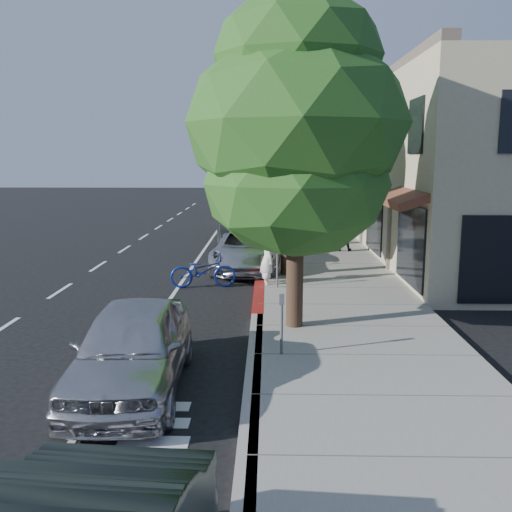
{
  "coord_description": "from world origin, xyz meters",
  "views": [
    {
      "loc": [
        0.28,
        -15.13,
        4.15
      ],
      "look_at": [
        -0.07,
        0.72,
        1.35
      ],
      "focal_mm": 40.0,
      "sensor_mm": 36.0,
      "label": 1
    }
  ],
  "objects_px": {
    "street_tree_0": "(297,129)",
    "dark_suv_far": "(258,205)",
    "street_tree_2": "(283,141)",
    "cyclist": "(268,258)",
    "street_tree_3": "(280,150)",
    "pedestrian": "(341,228)",
    "near_car_a": "(132,348)",
    "silver_suv": "(247,250)",
    "street_tree_1": "(288,136)",
    "street_tree_4": "(279,148)",
    "street_tree_5": "(277,146)",
    "bicycle": "(203,271)",
    "dark_sedan": "(239,233)",
    "white_pickup": "(249,210)"
  },
  "relations": [
    {
      "from": "street_tree_4",
      "to": "street_tree_5",
      "type": "xyz_separation_m",
      "value": [
        -0.0,
        6.0,
        0.23
      ]
    },
    {
      "from": "pedestrian",
      "to": "street_tree_1",
      "type": "bearing_deg",
      "value": 64.45
    },
    {
      "from": "street_tree_0",
      "to": "street_tree_5",
      "type": "height_order",
      "value": "street_tree_5"
    },
    {
      "from": "near_car_a",
      "to": "silver_suv",
      "type": "bearing_deg",
      "value": 79.31
    },
    {
      "from": "street_tree_1",
      "to": "dark_sedan",
      "type": "bearing_deg",
      "value": 109.77
    },
    {
      "from": "street_tree_4",
      "to": "silver_suv",
      "type": "bearing_deg",
      "value": -94.85
    },
    {
      "from": "street_tree_1",
      "to": "dark_suv_far",
      "type": "bearing_deg",
      "value": 93.79
    },
    {
      "from": "street_tree_0",
      "to": "dark_suv_far",
      "type": "relative_size",
      "value": 1.8
    },
    {
      "from": "street_tree_1",
      "to": "street_tree_4",
      "type": "relative_size",
      "value": 1.0
    },
    {
      "from": "cyclist",
      "to": "dark_suv_far",
      "type": "bearing_deg",
      "value": -9.2
    },
    {
      "from": "white_pickup",
      "to": "silver_suv",
      "type": "bearing_deg",
      "value": -90.57
    },
    {
      "from": "street_tree_3",
      "to": "dark_suv_far",
      "type": "bearing_deg",
      "value": 98.69
    },
    {
      "from": "near_car_a",
      "to": "white_pickup",
      "type": "bearing_deg",
      "value": 85.17
    },
    {
      "from": "street_tree_5",
      "to": "dark_suv_far",
      "type": "bearing_deg",
      "value": -116.24
    },
    {
      "from": "bicycle",
      "to": "street_tree_2",
      "type": "bearing_deg",
      "value": -27.7
    },
    {
      "from": "dark_sedan",
      "to": "street_tree_4",
      "type": "bearing_deg",
      "value": 74.47
    },
    {
      "from": "cyclist",
      "to": "dark_suv_far",
      "type": "xyz_separation_m",
      "value": [
        -0.75,
        22.62,
        -0.22
      ]
    },
    {
      "from": "street_tree_0",
      "to": "street_tree_5",
      "type": "bearing_deg",
      "value": 90.0
    },
    {
      "from": "street_tree_4",
      "to": "street_tree_2",
      "type": "bearing_deg",
      "value": -90.0
    },
    {
      "from": "street_tree_0",
      "to": "street_tree_3",
      "type": "xyz_separation_m",
      "value": [
        -0.0,
        18.0,
        -0.3
      ]
    },
    {
      "from": "silver_suv",
      "to": "street_tree_4",
      "type": "bearing_deg",
      "value": 86.93
    },
    {
      "from": "cyclist",
      "to": "dark_suv_far",
      "type": "height_order",
      "value": "cyclist"
    },
    {
      "from": "street_tree_3",
      "to": "near_car_a",
      "type": "xyz_separation_m",
      "value": [
        -3.04,
        -21.5,
        -3.65
      ]
    },
    {
      "from": "street_tree_5",
      "to": "pedestrian",
      "type": "bearing_deg",
      "value": -82.63
    },
    {
      "from": "cyclist",
      "to": "white_pickup",
      "type": "relative_size",
      "value": 0.34
    },
    {
      "from": "street_tree_0",
      "to": "near_car_a",
      "type": "height_order",
      "value": "street_tree_0"
    },
    {
      "from": "street_tree_0",
      "to": "dark_suv_far",
      "type": "height_order",
      "value": "street_tree_0"
    },
    {
      "from": "street_tree_3",
      "to": "near_car_a",
      "type": "bearing_deg",
      "value": -98.04
    },
    {
      "from": "cyclist",
      "to": "pedestrian",
      "type": "distance_m",
      "value": 7.12
    },
    {
      "from": "street_tree_3",
      "to": "silver_suv",
      "type": "relative_size",
      "value": 1.44
    },
    {
      "from": "street_tree_2",
      "to": "near_car_a",
      "type": "bearing_deg",
      "value": -101.09
    },
    {
      "from": "pedestrian",
      "to": "white_pickup",
      "type": "bearing_deg",
      "value": -68.06
    },
    {
      "from": "street_tree_0",
      "to": "silver_suv",
      "type": "bearing_deg",
      "value": 100.57
    },
    {
      "from": "street_tree_4",
      "to": "white_pickup",
      "type": "bearing_deg",
      "value": -136.36
    },
    {
      "from": "street_tree_0",
      "to": "street_tree_3",
      "type": "bearing_deg",
      "value": 90.0
    },
    {
      "from": "dark_sedan",
      "to": "pedestrian",
      "type": "height_order",
      "value": "pedestrian"
    },
    {
      "from": "street_tree_1",
      "to": "street_tree_2",
      "type": "distance_m",
      "value": 6.0
    },
    {
      "from": "street_tree_5",
      "to": "bicycle",
      "type": "distance_m",
      "value": 25.94
    },
    {
      "from": "street_tree_2",
      "to": "pedestrian",
      "type": "bearing_deg",
      "value": -23.13
    },
    {
      "from": "street_tree_3",
      "to": "pedestrian",
      "type": "bearing_deg",
      "value": -70.74
    },
    {
      "from": "street_tree_1",
      "to": "street_tree_5",
      "type": "xyz_separation_m",
      "value": [
        0.0,
        24.0,
        0.09
      ]
    },
    {
      "from": "street_tree_2",
      "to": "pedestrian",
      "type": "height_order",
      "value": "street_tree_2"
    },
    {
      "from": "pedestrian",
      "to": "bicycle",
      "type": "bearing_deg",
      "value": 51.95
    },
    {
      "from": "street_tree_0",
      "to": "street_tree_3",
      "type": "relative_size",
      "value": 1.03
    },
    {
      "from": "street_tree_1",
      "to": "dark_suv_far",
      "type": "relative_size",
      "value": 1.76
    },
    {
      "from": "street_tree_5",
      "to": "street_tree_0",
      "type": "bearing_deg",
      "value": -90.0
    },
    {
      "from": "dark_suv_far",
      "to": "near_car_a",
      "type": "xyz_separation_m",
      "value": [
        -1.64,
        -30.66,
        0.05
      ]
    },
    {
      "from": "cyclist",
      "to": "dark_sedan",
      "type": "distance_m",
      "value": 6.85
    },
    {
      "from": "street_tree_2",
      "to": "cyclist",
      "type": "relative_size",
      "value": 3.89
    },
    {
      "from": "street_tree_4",
      "to": "white_pickup",
      "type": "relative_size",
      "value": 1.34
    }
  ]
}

